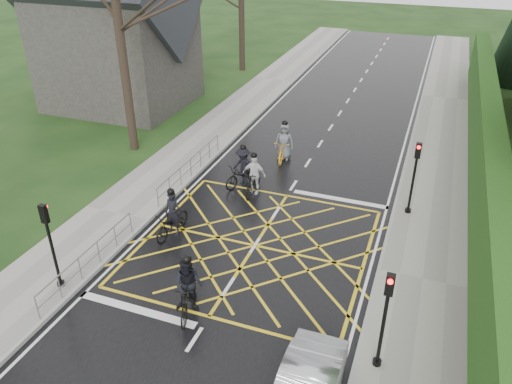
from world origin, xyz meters
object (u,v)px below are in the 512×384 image
Objects in this scene: cyclist_rear at (172,220)px; cyclist_front at (253,179)px; cyclist_back at (188,291)px; cyclist_mid at (243,170)px; cyclist_lead at (284,146)px.

cyclist_front is (1.75, 4.08, 0.08)m from cyclist_rear.
cyclist_rear is at bearing 109.93° from cyclist_back.
cyclist_mid is (-1.51, 8.25, -0.07)m from cyclist_back.
cyclist_back is 7.72m from cyclist_front.
cyclist_mid is at bearing -112.98° from cyclist_lead.
cyclist_rear is 0.96× the size of cyclist_lead.
cyclist_back reaches higher than cyclist_front.
cyclist_lead reaches higher than cyclist_rear.
cyclist_back is 11.49m from cyclist_lead.
cyclist_mid reaches higher than cyclist_front.
cyclist_rear is 0.97× the size of cyclist_mid.
cyclist_back is (2.54, -3.59, 0.15)m from cyclist_rear.
cyclist_lead is at bearing 82.08° from cyclist_rear.
cyclist_back reaches higher than cyclist_lead.
cyclist_mid is at bearing 83.40° from cyclist_rear.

